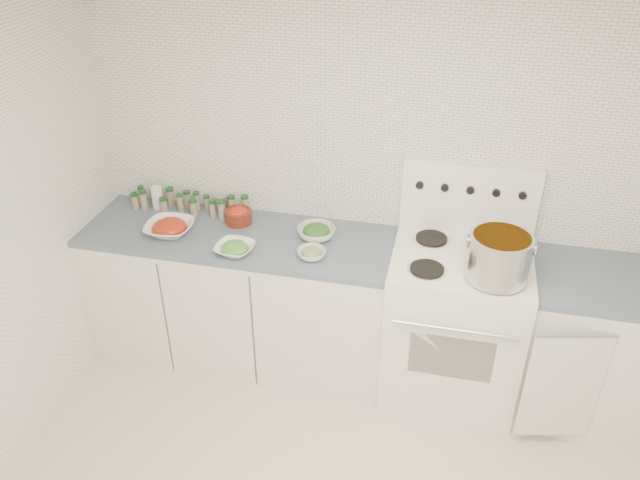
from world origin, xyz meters
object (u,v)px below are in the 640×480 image
Objects in this scene: bowl_snowpea at (235,248)px; stove at (454,320)px; stock_pot at (499,255)px; bowl_tomato at (169,228)px.

stove is at bearing 8.76° from bowl_snowpea.
stock_pot is 1.87m from bowl_tomato.
stove is 1.33m from bowl_snowpea.
stock_pot is at bearing -2.98° from bowl_tomato.
stock_pot reaches higher than bowl_tomato.
bowl_snowpea is (-1.42, -0.02, -0.15)m from stock_pot.
bowl_tomato is at bearing 177.02° from stock_pot.
stock_pot is 1.42m from bowl_snowpea.
bowl_snowpea is (0.45, -0.12, -0.01)m from bowl_tomato.
bowl_snowpea is (-1.25, -0.19, 0.43)m from stove.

